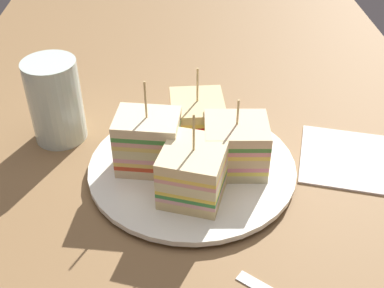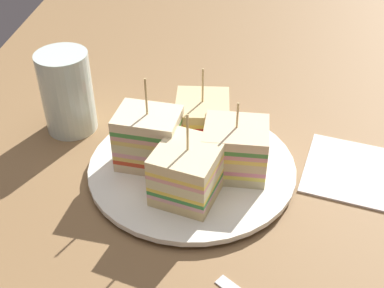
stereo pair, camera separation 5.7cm
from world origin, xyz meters
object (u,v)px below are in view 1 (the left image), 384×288
chip_pile (190,163)px  drinking_glass (56,106)px  plate (192,167)px  sandwich_wedge_1 (149,141)px  sandwich_wedge_3 (235,146)px  sandwich_wedge_2 (191,172)px  sandwich_wedge_0 (197,121)px  napkin (348,158)px

chip_pile → drinking_glass: 19.25cm
plate → sandwich_wedge_1: (-0.22, -4.97, 3.91)cm
plate → sandwich_wedge_3: bearing=83.6°
sandwich_wedge_1 → drinking_glass: 14.30cm
sandwich_wedge_2 → drinking_glass: sandwich_wedge_2 is taller
drinking_glass → sandwich_wedge_3: bearing=68.7°
plate → sandwich_wedge_0: size_ratio=2.43×
sandwich_wedge_0 → napkin: sandwich_wedge_0 is taller
sandwich_wedge_2 → plate: bearing=13.5°
sandwich_wedge_3 → sandwich_wedge_0: bearing=-51.1°
plate → drinking_glass: 19.17cm
sandwich_wedge_1 → napkin: 24.95cm
sandwich_wedge_0 → sandwich_wedge_3: sandwich_wedge_0 is taller
sandwich_wedge_0 → sandwich_wedge_3: (5.47, 4.13, 0.16)cm
sandwich_wedge_0 → sandwich_wedge_3: bearing=34.7°
plate → sandwich_wedge_1: bearing=-92.5°
sandwich_wedge_1 → chip_pile: sandwich_wedge_1 is taller
drinking_glass → sandwich_wedge_2: bearing=52.1°
chip_pile → drinking_glass: (-9.29, -16.71, 2.24)cm
sandwich_wedge_1 → sandwich_wedge_3: size_ratio=1.23×
chip_pile → sandwich_wedge_2: bearing=-1.0°
napkin → drinking_glass: size_ratio=1.08×
sandwich_wedge_1 → sandwich_wedge_2: sandwich_wedge_1 is taller
sandwich_wedge_0 → chip_pile: (6.19, -1.07, -1.63)cm
sandwich_wedge_0 → plate: bearing=-11.8°
sandwich_wedge_1 → napkin: sandwich_wedge_1 is taller
sandwich_wedge_0 → sandwich_wedge_1: bearing=-53.3°
plate → sandwich_wedge_0: 6.00cm
sandwich_wedge_0 → sandwich_wedge_1: size_ratio=0.89×
sandwich_wedge_2 → chip_pile: size_ratio=1.23×
plate → sandwich_wedge_2: bearing=-3.6°
sandwich_wedge_0 → sandwich_wedge_2: (9.87, -1.13, 0.15)cm
plate → napkin: plate is taller
drinking_glass → plate: bearing=64.7°
plate → sandwich_wedge_3: sandwich_wedge_3 is taller
sandwich_wedge_1 → sandwich_wedge_3: bearing=3.6°
sandwich_wedge_3 → chip_pile: bearing=9.8°
sandwich_wedge_0 → drinking_glass: bearing=-102.2°
sandwich_wedge_1 → chip_pile: size_ratio=1.35×
plate → chip_pile: 2.17cm
sandwich_wedge_0 → sandwich_wedge_1: sandwich_wedge_1 is taller
sandwich_wedge_3 → chip_pile: 5.54cm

